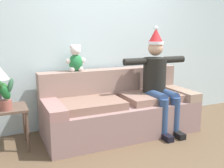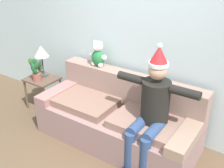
# 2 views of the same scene
# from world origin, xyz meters

# --- Properties ---
(back_wall) EXTENTS (7.00, 0.10, 2.70)m
(back_wall) POSITION_xyz_m (0.00, 1.55, 1.35)
(back_wall) COLOR silver
(back_wall) RESTS_ON ground_plane
(couch) EXTENTS (2.19, 0.92, 0.90)m
(couch) POSITION_xyz_m (0.00, 1.01, 0.34)
(couch) COLOR gray
(couch) RESTS_ON ground_plane
(person_seated) EXTENTS (1.02, 0.77, 1.53)m
(person_seated) POSITION_xyz_m (0.55, 0.84, 0.78)
(person_seated) COLOR black
(person_seated) RESTS_ON ground_plane
(teddy_bear) EXTENTS (0.29, 0.17, 0.38)m
(teddy_bear) POSITION_xyz_m (-0.55, 1.30, 1.07)
(teddy_bear) COLOR #257940
(teddy_bear) RESTS_ON couch
(side_table) EXTENTS (0.49, 0.44, 0.54)m
(side_table) POSITION_xyz_m (-1.52, 1.05, 0.45)
(side_table) COLOR brown
(side_table) RESTS_ON ground_plane
(table_lamp) EXTENTS (0.24, 0.24, 0.52)m
(table_lamp) POSITION_xyz_m (-1.57, 1.14, 0.95)
(table_lamp) COLOR #464A43
(table_lamp) RESTS_ON side_table
(potted_plant) EXTENTS (0.24, 0.23, 0.40)m
(potted_plant) POSITION_xyz_m (-1.53, 0.96, 0.74)
(potted_plant) COLOR #995247
(potted_plant) RESTS_ON side_table
(candle_tall) EXTENTS (0.04, 0.04, 0.21)m
(candle_tall) POSITION_xyz_m (-1.66, 1.03, 0.68)
(candle_tall) COLOR beige
(candle_tall) RESTS_ON side_table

